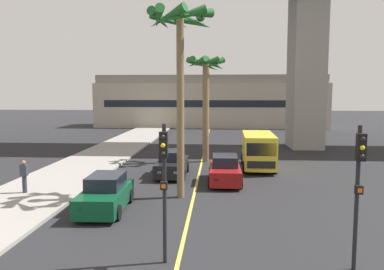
{
  "coord_description": "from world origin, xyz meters",
  "views": [
    {
      "loc": [
        1.17,
        -3.46,
        5.09
      ],
      "look_at": [
        0.0,
        14.0,
        3.19
      ],
      "focal_mm": 36.32,
      "sensor_mm": 36.0,
      "label": 1
    }
  ],
  "objects_px": {
    "car_queue_front": "(172,164)",
    "pedestrian_mid_block": "(24,176)",
    "traffic_light_median_near": "(164,175)",
    "car_queue_second": "(106,194)",
    "palm_tree_near_median": "(206,81)",
    "delivery_van": "(258,150)",
    "traffic_light_right_far_corner": "(359,178)",
    "palm_tree_mid_median": "(180,39)",
    "car_queue_third": "(225,170)"
  },
  "relations": [
    {
      "from": "traffic_light_median_near",
      "to": "pedestrian_mid_block",
      "type": "bearing_deg",
      "value": 137.93
    },
    {
      "from": "car_queue_front",
      "to": "traffic_light_right_far_corner",
      "type": "height_order",
      "value": "traffic_light_right_far_corner"
    },
    {
      "from": "car_queue_third",
      "to": "traffic_light_median_near",
      "type": "relative_size",
      "value": 0.98
    },
    {
      "from": "traffic_light_median_near",
      "to": "pedestrian_mid_block",
      "type": "height_order",
      "value": "traffic_light_median_near"
    },
    {
      "from": "delivery_van",
      "to": "car_queue_front",
      "type": "bearing_deg",
      "value": -154.0
    },
    {
      "from": "car_queue_third",
      "to": "traffic_light_median_near",
      "type": "xyz_separation_m",
      "value": [
        -1.97,
        -10.65,
        1.99
      ]
    },
    {
      "from": "car_queue_second",
      "to": "car_queue_third",
      "type": "distance_m",
      "value": 7.65
    },
    {
      "from": "car_queue_third",
      "to": "delivery_van",
      "type": "distance_m",
      "value": 4.97
    },
    {
      "from": "delivery_van",
      "to": "palm_tree_near_median",
      "type": "relative_size",
      "value": 0.68
    },
    {
      "from": "car_queue_front",
      "to": "traffic_light_right_far_corner",
      "type": "distance_m",
      "value": 14.29
    },
    {
      "from": "traffic_light_right_far_corner",
      "to": "pedestrian_mid_block",
      "type": "xyz_separation_m",
      "value": [
        -13.51,
        7.36,
        -1.72
      ]
    },
    {
      "from": "car_queue_third",
      "to": "traffic_light_median_near",
      "type": "distance_m",
      "value": 11.01
    },
    {
      "from": "traffic_light_right_far_corner",
      "to": "car_queue_third",
      "type": "bearing_deg",
      "value": 108.13
    },
    {
      "from": "car_queue_front",
      "to": "pedestrian_mid_block",
      "type": "relative_size",
      "value": 2.54
    },
    {
      "from": "car_queue_second",
      "to": "palm_tree_near_median",
      "type": "distance_m",
      "value": 13.94
    },
    {
      "from": "car_queue_third",
      "to": "palm_tree_mid_median",
      "type": "height_order",
      "value": "palm_tree_mid_median"
    },
    {
      "from": "traffic_light_median_near",
      "to": "car_queue_front",
      "type": "bearing_deg",
      "value": 95.7
    },
    {
      "from": "pedestrian_mid_block",
      "to": "traffic_light_right_far_corner",
      "type": "bearing_deg",
      "value": -28.57
    },
    {
      "from": "car_queue_second",
      "to": "palm_tree_near_median",
      "type": "relative_size",
      "value": 0.53
    },
    {
      "from": "car_queue_front",
      "to": "palm_tree_near_median",
      "type": "height_order",
      "value": "palm_tree_near_median"
    },
    {
      "from": "car_queue_third",
      "to": "palm_tree_mid_median",
      "type": "xyz_separation_m",
      "value": [
        -2.21,
        -3.21,
        6.87
      ]
    },
    {
      "from": "car_queue_third",
      "to": "traffic_light_right_far_corner",
      "type": "xyz_separation_m",
      "value": [
        3.53,
        -10.78,
        1.99
      ]
    },
    {
      "from": "car_queue_second",
      "to": "traffic_light_median_near",
      "type": "height_order",
      "value": "traffic_light_median_near"
    },
    {
      "from": "car_queue_second",
      "to": "traffic_light_median_near",
      "type": "relative_size",
      "value": 0.99
    },
    {
      "from": "delivery_van",
      "to": "palm_tree_mid_median",
      "type": "distance_m",
      "value": 10.84
    },
    {
      "from": "car_queue_third",
      "to": "pedestrian_mid_block",
      "type": "bearing_deg",
      "value": -161.11
    },
    {
      "from": "palm_tree_mid_median",
      "to": "pedestrian_mid_block",
      "type": "height_order",
      "value": "palm_tree_mid_median"
    },
    {
      "from": "car_queue_second",
      "to": "palm_tree_mid_median",
      "type": "xyz_separation_m",
      "value": [
        3.03,
        2.36,
        6.87
      ]
    },
    {
      "from": "palm_tree_near_median",
      "to": "car_queue_third",
      "type": "bearing_deg",
      "value": -78.99
    },
    {
      "from": "palm_tree_near_median",
      "to": "traffic_light_right_far_corner",
      "type": "bearing_deg",
      "value": -74.55
    },
    {
      "from": "traffic_light_right_far_corner",
      "to": "palm_tree_near_median",
      "type": "xyz_separation_m",
      "value": [
        -4.84,
        17.51,
        3.25
      ]
    },
    {
      "from": "traffic_light_median_near",
      "to": "traffic_light_right_far_corner",
      "type": "xyz_separation_m",
      "value": [
        5.5,
        -0.13,
        0.0
      ]
    },
    {
      "from": "car_queue_third",
      "to": "traffic_light_right_far_corner",
      "type": "distance_m",
      "value": 11.51
    },
    {
      "from": "car_queue_third",
      "to": "palm_tree_mid_median",
      "type": "distance_m",
      "value": 7.9
    },
    {
      "from": "delivery_van",
      "to": "pedestrian_mid_block",
      "type": "height_order",
      "value": "delivery_van"
    },
    {
      "from": "car_queue_third",
      "to": "palm_tree_near_median",
      "type": "xyz_separation_m",
      "value": [
        -1.31,
        6.73,
        5.24
      ]
    },
    {
      "from": "traffic_light_median_near",
      "to": "traffic_light_right_far_corner",
      "type": "distance_m",
      "value": 5.5
    },
    {
      "from": "pedestrian_mid_block",
      "to": "traffic_light_median_near",
      "type": "bearing_deg",
      "value": -42.07
    },
    {
      "from": "pedestrian_mid_block",
      "to": "car_queue_third",
      "type": "bearing_deg",
      "value": 18.89
    },
    {
      "from": "traffic_light_median_near",
      "to": "palm_tree_mid_median",
      "type": "relative_size",
      "value": 0.46
    },
    {
      "from": "car_queue_third",
      "to": "car_queue_second",
      "type": "bearing_deg",
      "value": -133.32
    },
    {
      "from": "car_queue_front",
      "to": "traffic_light_median_near",
      "type": "height_order",
      "value": "traffic_light_median_near"
    },
    {
      "from": "palm_tree_near_median",
      "to": "palm_tree_mid_median",
      "type": "xyz_separation_m",
      "value": [
        -0.9,
        -9.94,
        1.62
      ]
    },
    {
      "from": "traffic_light_right_far_corner",
      "to": "car_queue_second",
      "type": "bearing_deg",
      "value": 149.3
    },
    {
      "from": "car_queue_front",
      "to": "palm_tree_mid_median",
      "type": "distance_m",
      "value": 8.48
    },
    {
      "from": "car_queue_front",
      "to": "car_queue_second",
      "type": "bearing_deg",
      "value": -105.78
    },
    {
      "from": "car_queue_second",
      "to": "traffic_light_right_far_corner",
      "type": "height_order",
      "value": "traffic_light_right_far_corner"
    },
    {
      "from": "pedestrian_mid_block",
      "to": "car_queue_front",
      "type": "bearing_deg",
      "value": 36.89
    },
    {
      "from": "car_queue_second",
      "to": "pedestrian_mid_block",
      "type": "distance_m",
      "value": 5.21
    },
    {
      "from": "car_queue_second",
      "to": "delivery_van",
      "type": "relative_size",
      "value": 0.78
    }
  ]
}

